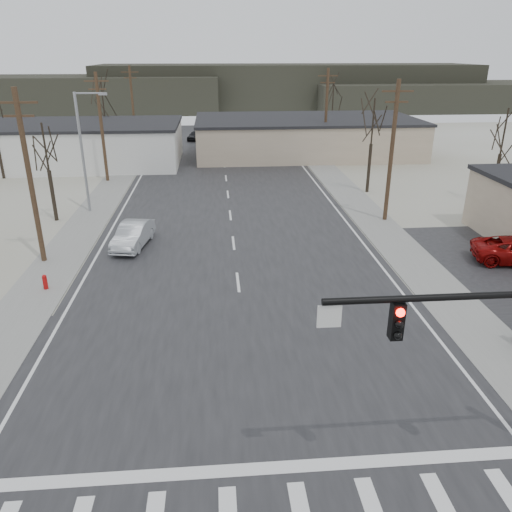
% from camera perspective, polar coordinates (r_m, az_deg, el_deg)
% --- Properties ---
extents(ground, '(140.00, 140.00, 0.00)m').
position_cam_1_polar(ground, '(20.41, -0.94, -12.78)').
color(ground, silver).
rests_on(ground, ground).
extents(main_road, '(18.00, 110.00, 0.05)m').
position_cam_1_polar(main_road, '(33.77, -2.66, 2.07)').
color(main_road, black).
rests_on(main_road, ground).
extents(cross_road, '(90.00, 10.00, 0.04)m').
position_cam_1_polar(cross_road, '(20.40, -0.94, -12.73)').
color(cross_road, black).
rests_on(cross_road, ground).
extents(sidewalk_left, '(3.00, 90.00, 0.06)m').
position_cam_1_polar(sidewalk_left, '(39.64, -18.49, 4.04)').
color(sidewalk_left, gray).
rests_on(sidewalk_left, ground).
extents(sidewalk_right, '(3.00, 90.00, 0.06)m').
position_cam_1_polar(sidewalk_right, '(40.20, 12.38, 4.95)').
color(sidewalk_right, gray).
rests_on(sidewalk_right, ground).
extents(fire_hydrant, '(0.24, 0.24, 0.87)m').
position_cam_1_polar(fire_hydrant, '(28.62, -22.96, -2.75)').
color(fire_hydrant, '#A50C0C').
rests_on(fire_hydrant, ground).
extents(building_left_far, '(22.30, 12.30, 4.50)m').
position_cam_1_polar(building_left_far, '(59.35, -19.71, 11.96)').
color(building_left_far, silver).
rests_on(building_left_far, ground).
extents(building_right_far, '(26.30, 14.30, 4.30)m').
position_cam_1_polar(building_right_far, '(62.38, 5.68, 13.49)').
color(building_right_far, tan).
rests_on(building_right_far, ground).
extents(upole_left_b, '(2.20, 0.30, 10.00)m').
position_cam_1_polar(upole_left_b, '(31.18, -24.47, 8.33)').
color(upole_left_b, '#473221').
rests_on(upole_left_b, ground).
extents(upole_left_c, '(2.20, 0.30, 10.00)m').
position_cam_1_polar(upole_left_c, '(50.18, -17.24, 14.00)').
color(upole_left_c, '#473221').
rests_on(upole_left_c, ground).
extents(upole_left_d, '(2.20, 0.30, 10.00)m').
position_cam_1_polar(upole_left_d, '(69.74, -13.92, 16.46)').
color(upole_left_d, '#473221').
rests_on(upole_left_d, ground).
extents(upole_right_a, '(2.20, 0.30, 10.00)m').
position_cam_1_polar(upole_right_a, '(37.42, 15.26, 11.61)').
color(upole_right_a, '#473221').
rests_on(upole_right_a, ground).
extents(upole_right_b, '(2.20, 0.30, 10.00)m').
position_cam_1_polar(upole_right_b, '(58.38, 8.01, 15.82)').
color(upole_right_b, '#473221').
rests_on(upole_right_b, ground).
extents(streetlight_main, '(2.40, 0.25, 9.00)m').
position_cam_1_polar(streetlight_main, '(40.41, -19.04, 11.74)').
color(streetlight_main, gray).
rests_on(streetlight_main, ground).
extents(tree_left_near, '(3.30, 3.30, 7.35)m').
position_cam_1_polar(tree_left_near, '(39.09, -22.91, 11.10)').
color(tree_left_near, '#2B231A').
rests_on(tree_left_near, ground).
extents(tree_right_mid, '(3.74, 3.74, 8.33)m').
position_cam_1_polar(tree_right_mid, '(45.12, 13.21, 14.46)').
color(tree_right_mid, '#2B231A').
rests_on(tree_right_mid, ground).
extents(tree_left_far, '(3.96, 3.96, 8.82)m').
position_cam_1_polar(tree_left_far, '(64.20, -17.10, 16.63)').
color(tree_left_far, '#2B231A').
rests_on(tree_left_far, ground).
extents(tree_right_far, '(3.52, 3.52, 7.84)m').
position_cam_1_polar(tree_right_far, '(70.76, 8.78, 17.20)').
color(tree_right_far, '#2B231A').
rests_on(tree_right_far, ground).
extents(tree_lot, '(3.52, 3.52, 7.84)m').
position_cam_1_polar(tree_lot, '(45.42, 26.48, 12.35)').
color(tree_lot, '#2B231A').
rests_on(tree_lot, ground).
extents(hill_left, '(70.00, 18.00, 7.00)m').
position_cam_1_polar(hill_left, '(114.12, -23.05, 16.63)').
color(hill_left, '#333026').
rests_on(hill_left, ground).
extents(hill_center, '(80.00, 18.00, 9.00)m').
position_cam_1_polar(hill_center, '(114.01, 3.55, 18.77)').
color(hill_center, '#333026').
rests_on(hill_center, ground).
extents(hill_right, '(60.00, 18.00, 5.50)m').
position_cam_1_polar(hill_right, '(118.57, 21.72, 16.61)').
color(hill_right, '#333026').
rests_on(hill_right, ground).
extents(sedan_crossing, '(2.43, 4.86, 1.53)m').
position_cam_1_polar(sedan_crossing, '(32.99, -13.88, 2.37)').
color(sedan_crossing, '#9DA2A7').
rests_on(sedan_crossing, main_road).
extents(car_far_a, '(2.43, 5.51, 1.57)m').
position_cam_1_polar(car_far_a, '(60.54, 2.98, 12.02)').
color(car_far_a, black).
rests_on(car_far_a, main_road).
extents(car_far_b, '(2.53, 3.97, 1.26)m').
position_cam_1_polar(car_far_b, '(72.57, -6.96, 13.51)').
color(car_far_b, black).
rests_on(car_far_b, main_road).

